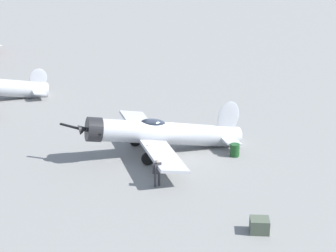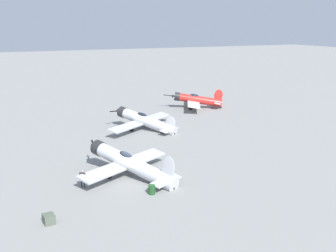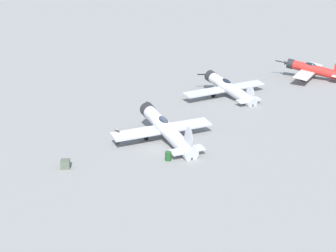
# 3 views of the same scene
# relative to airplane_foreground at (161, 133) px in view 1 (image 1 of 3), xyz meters

# --- Properties ---
(ground_plane) EXTENTS (400.00, 400.00, 0.00)m
(ground_plane) POSITION_rel_airplane_foreground_xyz_m (-0.45, -0.23, -1.35)
(ground_plane) COLOR gray
(airplane_foreground) EXTENTS (11.22, 10.40, 3.41)m
(airplane_foreground) POSITION_rel_airplane_foreground_xyz_m (0.00, 0.00, 0.00)
(airplane_foreground) COLOR #B7BABF
(airplane_foreground) RESTS_ON ground_plane
(ground_crew_mechanic) EXTENTS (0.46, 0.49, 1.63)m
(ground_crew_mechanic) POSITION_rel_airplane_foreground_xyz_m (-0.69, 4.80, -0.36)
(ground_crew_mechanic) COLOR #2D2D33
(ground_crew_mechanic) RESTS_ON ground_plane
(equipment_crate) EXTENTS (1.00, 0.89, 0.73)m
(equipment_crate) POSITION_rel_airplane_foreground_xyz_m (-6.50, 8.81, -0.99)
(equipment_crate) COLOR #4C5647
(equipment_crate) RESTS_ON ground_plane
(fuel_drum) EXTENTS (0.64, 0.64, 0.82)m
(fuel_drum) POSITION_rel_airplane_foreground_xyz_m (-4.79, -0.26, -0.94)
(fuel_drum) COLOR #19471E
(fuel_drum) RESTS_ON ground_plane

